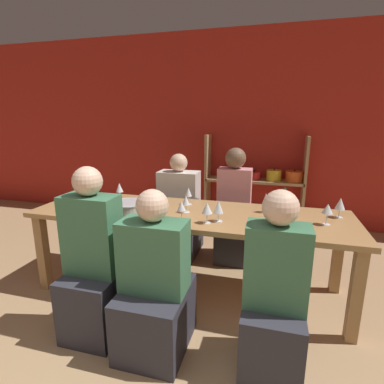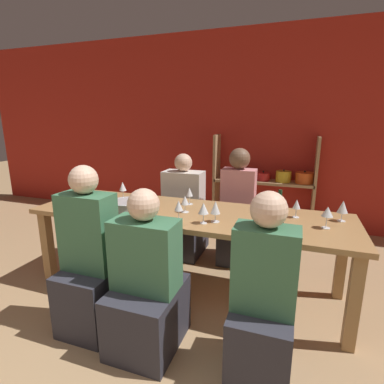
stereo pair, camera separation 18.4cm
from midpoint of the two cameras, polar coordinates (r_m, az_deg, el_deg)
name	(u,v)px [view 2 (the right image)]	position (r m, az deg, el deg)	size (l,w,h in m)	color
wall_back_red	(228,130)	(4.46, 8.13, 11.58)	(8.80, 0.06, 2.70)	red
shelf_unit	(266,196)	(4.31, 15.14, -0.72)	(1.37, 0.30, 1.29)	tan
dining_table	(188,221)	(2.59, 1.31, -5.55)	(2.70, 0.80, 0.74)	#AD7F4C
mixing_bowl	(128,207)	(2.54, -10.15, -2.76)	(0.29, 0.29, 0.11)	#B7BABC
wine_bottle_green	(279,217)	(2.17, 18.53, -4.57)	(0.07, 0.07, 0.31)	#19381E
wine_glass_red_a	(297,205)	(2.56, 21.28, -2.31)	(0.06, 0.06, 0.15)	white
wine_glass_empty_a	(343,207)	(2.62, 28.62, -2.56)	(0.08, 0.08, 0.16)	white
wine_glass_red_b	(189,193)	(2.75, 1.42, -0.13)	(0.06, 0.06, 0.16)	white
wine_glass_empty_b	(266,201)	(2.57, 15.91, -1.66)	(0.07, 0.07, 0.17)	white
wine_glass_empty_c	(203,209)	(2.26, 4.54, -3.19)	(0.08, 0.08, 0.16)	white
wine_glass_red_c	(185,201)	(2.52, 0.75, -1.71)	(0.07, 0.07, 0.15)	white
wine_glass_red_d	(215,208)	(2.30, 6.78, -3.08)	(0.08, 0.08, 0.17)	white
wine_glass_white_a	(123,187)	(2.97, -11.34, 0.91)	(0.07, 0.07, 0.18)	white
wine_glass_empty_d	(179,206)	(2.33, -0.30, -2.74)	(0.07, 0.07, 0.16)	white
wine_glass_white_b	(327,212)	(2.40, 26.44, -3.51)	(0.08, 0.08, 0.16)	white
person_near_a	(147,292)	(2.11, -5.97, -18.45)	(0.43, 0.53, 1.11)	#2D2D38
person_far_a	(184,218)	(3.43, -0.06, -4.99)	(0.44, 0.55, 1.15)	#2D2D38
person_near_b	(262,311)	(1.94, 16.09, -21.08)	(0.36, 0.44, 1.15)	#2D2D38
person_far_b	(237,220)	(3.25, 10.24, -5.24)	(0.35, 0.43, 1.23)	#2D2D38
person_near_c	(92,271)	(2.32, -16.38, -14.20)	(0.38, 0.47, 1.22)	#2D2D38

